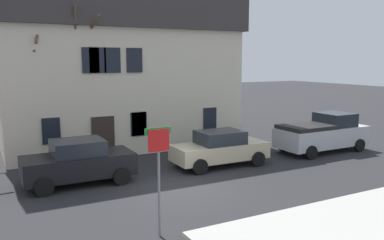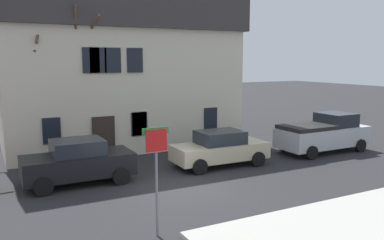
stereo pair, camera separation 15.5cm
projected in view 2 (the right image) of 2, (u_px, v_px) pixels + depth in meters
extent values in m
plane|color=#262628|center=(181.00, 187.00, 15.32)|extent=(120.00, 120.00, 0.00)
cube|color=beige|center=(113.00, 87.00, 24.04)|extent=(12.55, 8.84, 6.40)
cube|color=#383333|center=(111.00, 14.00, 23.41)|extent=(13.05, 9.34, 2.10)
cube|color=#2D231E|center=(104.00, 138.00, 19.57)|extent=(1.10, 0.12, 2.10)
cube|color=black|center=(52.00, 131.00, 18.40)|extent=(0.80, 0.08, 1.20)
cube|color=black|center=(139.00, 124.00, 20.34)|extent=(0.80, 0.08, 1.20)
cube|color=black|center=(140.00, 124.00, 20.35)|extent=(0.80, 0.08, 1.20)
cube|color=black|center=(211.00, 118.00, 22.27)|extent=(0.80, 0.08, 1.20)
cube|color=black|center=(91.00, 60.00, 18.81)|extent=(0.80, 0.08, 1.20)
cube|color=black|center=(98.00, 60.00, 18.96)|extent=(0.80, 0.08, 1.20)
cube|color=black|center=(113.00, 60.00, 19.29)|extent=(0.80, 0.08, 1.20)
cube|color=black|center=(135.00, 60.00, 19.80)|extent=(0.80, 0.08, 1.20)
cylinder|color=brown|center=(63.00, 91.00, 18.67)|extent=(0.35, 0.35, 6.79)
cylinder|color=brown|center=(43.00, 35.00, 18.40)|extent=(1.11, 1.58, 1.60)
cylinder|color=brown|center=(76.00, 32.00, 18.49)|extent=(0.35, 1.44, 2.35)
cylinder|color=brown|center=(39.00, 29.00, 18.07)|extent=(0.64, 1.90, 1.46)
cylinder|color=brown|center=(88.00, 34.00, 19.07)|extent=(0.56, 2.68, 1.62)
cube|color=black|center=(78.00, 165.00, 15.69)|extent=(4.22, 1.88, 0.84)
cube|color=#1E232B|center=(78.00, 147.00, 15.58)|extent=(1.94, 1.65, 0.58)
cylinder|color=black|center=(108.00, 165.00, 17.21)|extent=(0.68, 0.22, 0.68)
cylinder|color=black|center=(121.00, 176.00, 15.58)|extent=(0.68, 0.22, 0.68)
cylinder|color=black|center=(37.00, 174.00, 15.91)|extent=(0.68, 0.22, 0.68)
cylinder|color=black|center=(43.00, 187.00, 14.28)|extent=(0.68, 0.22, 0.68)
cube|color=#C6B793|center=(220.00, 151.00, 18.33)|extent=(4.44, 1.84, 0.72)
cube|color=#1E232B|center=(220.00, 137.00, 18.24)|extent=(2.06, 1.59, 0.58)
cylinder|color=black|center=(237.00, 151.00, 19.82)|extent=(0.68, 0.23, 0.68)
cylinder|color=black|center=(258.00, 159.00, 18.26)|extent=(0.68, 0.23, 0.68)
cylinder|color=black|center=(182.00, 158.00, 18.50)|extent=(0.68, 0.23, 0.68)
cylinder|color=black|center=(200.00, 167.00, 16.94)|extent=(0.68, 0.23, 0.68)
cube|color=#B7BABF|center=(323.00, 137.00, 21.15)|extent=(5.12, 2.02, 0.99)
cube|color=#1E232B|center=(336.00, 119.00, 21.45)|extent=(1.65, 1.75, 0.70)
cube|color=black|center=(307.00, 127.00, 20.53)|extent=(2.67, 1.92, 0.20)
cylinder|color=black|center=(331.00, 139.00, 22.89)|extent=(0.68, 0.23, 0.68)
cylinder|color=black|center=(360.00, 146.00, 21.17)|extent=(0.68, 0.23, 0.68)
cylinder|color=black|center=(284.00, 145.00, 21.27)|extent=(0.68, 0.23, 0.68)
cylinder|color=black|center=(312.00, 153.00, 19.54)|extent=(0.68, 0.23, 0.68)
cylinder|color=slate|center=(157.00, 184.00, 10.83)|extent=(0.07, 0.07, 2.99)
cube|color=red|center=(156.00, 140.00, 10.63)|extent=(0.60, 0.03, 0.60)
cube|color=#1E8C38|center=(156.00, 131.00, 10.63)|extent=(0.76, 0.02, 0.18)
torus|color=black|center=(47.00, 157.00, 18.59)|extent=(0.71, 0.10, 0.71)
torus|color=black|center=(23.00, 159.00, 18.18)|extent=(0.71, 0.10, 0.71)
cylinder|color=black|center=(35.00, 153.00, 18.35)|extent=(1.00, 0.12, 0.19)
cylinder|color=black|center=(30.00, 149.00, 18.24)|extent=(0.09, 0.04, 0.45)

